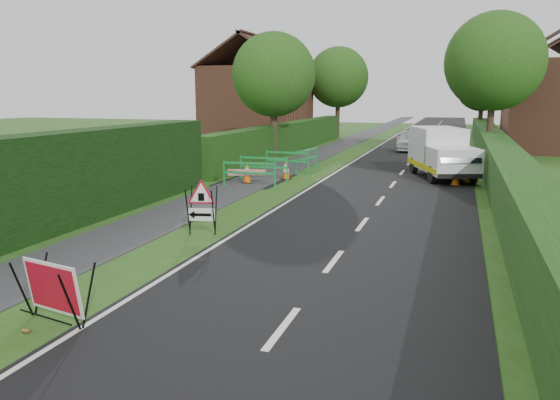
# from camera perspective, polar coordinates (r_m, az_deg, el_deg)

# --- Properties ---
(ground) EXTENTS (120.00, 120.00, 0.00)m
(ground) POSITION_cam_1_polar(r_m,az_deg,el_deg) (11.42, -7.91, -6.70)
(ground) COLOR #2A4C15
(ground) RESTS_ON ground
(road_surface) EXTENTS (6.00, 90.00, 0.02)m
(road_surface) POSITION_cam_1_polar(r_m,az_deg,el_deg) (44.95, 15.19, 6.15)
(road_surface) COLOR black
(road_surface) RESTS_ON ground
(footpath) EXTENTS (2.00, 90.00, 0.02)m
(footpath) POSITION_cam_1_polar(r_m,az_deg,el_deg) (45.57, 8.23, 6.48)
(footpath) COLOR #2D2D30
(footpath) RESTS_ON ground
(hedge_west_near) EXTENTS (1.10, 18.00, 2.50)m
(hedge_west_near) POSITION_cam_1_polar(r_m,az_deg,el_deg) (14.28, -26.31, -4.17)
(hedge_west_near) COLOR black
(hedge_west_near) RESTS_ON ground
(hedge_west_far) EXTENTS (1.00, 24.00, 1.80)m
(hedge_west_far) POSITION_cam_1_polar(r_m,az_deg,el_deg) (33.43, 0.92, 5.01)
(hedge_west_far) COLOR #14380F
(hedge_west_far) RESTS_ON ground
(hedge_east) EXTENTS (1.20, 50.00, 1.50)m
(hedge_east) POSITION_cam_1_polar(r_m,az_deg,el_deg) (26.04, 21.65, 2.55)
(hedge_east) COLOR #14380F
(hedge_east) RESTS_ON ground
(house_west) EXTENTS (7.50, 7.40, 7.88)m
(house_west) POSITION_cam_1_polar(r_m,az_deg,el_deg) (42.44, -2.37, 10.17)
(house_west) COLOR brown
(house_west) RESTS_ON ground
(house_east_b) EXTENTS (7.50, 7.40, 7.88)m
(house_east_b) POSITION_cam_1_polar(r_m,az_deg,el_deg) (52.26, 26.38, 9.20)
(house_east_b) COLOR brown
(house_east_b) RESTS_ON ground
(tree_nw) EXTENTS (4.40, 4.40, 6.70)m
(tree_nw) POSITION_cam_1_polar(r_m,az_deg,el_deg) (29.34, -0.66, 12.95)
(tree_nw) COLOR #2D2116
(tree_nw) RESTS_ON ground
(tree_ne) EXTENTS (5.20, 5.20, 7.79)m
(tree_ne) POSITION_cam_1_polar(r_m,az_deg,el_deg) (31.85, 21.52, 13.30)
(tree_ne) COLOR #2D2116
(tree_ne) RESTS_ON ground
(tree_fw) EXTENTS (4.80, 4.80, 7.24)m
(tree_fw) POSITION_cam_1_polar(r_m,az_deg,el_deg) (44.79, 6.11, 12.63)
(tree_fw) COLOR #2D2116
(tree_fw) RESTS_ON ground
(tree_fe) EXTENTS (4.20, 4.20, 6.33)m
(tree_fe) POSITION_cam_1_polar(r_m,az_deg,el_deg) (47.79, 20.41, 11.18)
(tree_fe) COLOR #2D2116
(tree_fe) RESTS_ON ground
(red_rect_sign) EXTENTS (1.24, 0.90, 0.97)m
(red_rect_sign) POSITION_cam_1_polar(r_m,az_deg,el_deg) (9.03, -22.65, -8.56)
(red_rect_sign) COLOR black
(red_rect_sign) RESTS_ON ground
(triangle_sign) EXTENTS (0.96, 0.96, 1.18)m
(triangle_sign) POSITION_cam_1_polar(r_m,az_deg,el_deg) (13.57, -8.36, -0.31)
(triangle_sign) COLOR black
(triangle_sign) RESTS_ON ground
(works_van) EXTENTS (3.14, 4.86, 2.08)m
(works_van) POSITION_cam_1_polar(r_m,az_deg,el_deg) (23.92, 16.49, 4.86)
(works_van) COLOR silver
(works_van) RESTS_ON ground
(traffic_cone_0) EXTENTS (0.38, 0.38, 0.79)m
(traffic_cone_0) POSITION_cam_1_polar(r_m,az_deg,el_deg) (22.03, 17.88, 2.44)
(traffic_cone_0) COLOR black
(traffic_cone_0) RESTS_ON ground
(traffic_cone_1) EXTENTS (0.38, 0.38, 0.79)m
(traffic_cone_1) POSITION_cam_1_polar(r_m,az_deg,el_deg) (22.89, 19.28, 2.65)
(traffic_cone_1) COLOR black
(traffic_cone_1) RESTS_ON ground
(traffic_cone_2) EXTENTS (0.38, 0.38, 0.79)m
(traffic_cone_2) POSITION_cam_1_polar(r_m,az_deg,el_deg) (25.66, 18.03, 3.56)
(traffic_cone_2) COLOR black
(traffic_cone_2) RESTS_ON ground
(traffic_cone_3) EXTENTS (0.38, 0.38, 0.79)m
(traffic_cone_3) POSITION_cam_1_polar(r_m,az_deg,el_deg) (21.62, -3.48, 2.80)
(traffic_cone_3) COLOR black
(traffic_cone_3) RESTS_ON ground
(traffic_cone_4) EXTENTS (0.38, 0.38, 0.79)m
(traffic_cone_4) POSITION_cam_1_polar(r_m,az_deg,el_deg) (22.54, 0.61, 3.15)
(traffic_cone_4) COLOR black
(traffic_cone_4) RESTS_ON ground
(ped_barrier_0) EXTENTS (2.08, 0.53, 1.00)m
(ped_barrier_0) POSITION_cam_1_polar(r_m,az_deg,el_deg) (20.59, -3.23, 3.06)
(ped_barrier_0) COLOR #188638
(ped_barrier_0) RESTS_ON ground
(ped_barrier_1) EXTENTS (2.06, 0.38, 1.00)m
(ped_barrier_1) POSITION_cam_1_polar(r_m,az_deg,el_deg) (22.30, -1.73, 3.67)
(ped_barrier_1) COLOR #188638
(ped_barrier_1) RESTS_ON ground
(ped_barrier_2) EXTENTS (2.08, 0.52, 1.00)m
(ped_barrier_2) POSITION_cam_1_polar(r_m,az_deg,el_deg) (24.35, 0.76, 4.29)
(ped_barrier_2) COLOR #188638
(ped_barrier_2) RESTS_ON ground
(ped_barrier_3) EXTENTS (0.80, 2.09, 1.00)m
(ped_barrier_3) POSITION_cam_1_polar(r_m,az_deg,el_deg) (25.32, 2.78, 4.53)
(ped_barrier_3) COLOR #188638
(ped_barrier_3) RESTS_ON ground
(redwhite_plank) EXTENTS (1.46, 0.42, 0.25)m
(redwhite_plank) POSITION_cam_1_polar(r_m,az_deg,el_deg) (21.55, -3.51, 1.71)
(redwhite_plank) COLOR red
(redwhite_plank) RESTS_ON ground
(litter_can) EXTENTS (0.12, 0.07, 0.07)m
(litter_can) POSITION_cam_1_polar(r_m,az_deg,el_deg) (9.03, -24.96, -12.52)
(litter_can) COLOR #BF7F4C
(litter_can) RESTS_ON ground
(hatchback_car) EXTENTS (1.91, 4.04, 1.34)m
(hatchback_car) POSITION_cam_1_polar(r_m,az_deg,el_deg) (35.28, 13.35, 6.12)
(hatchback_car) COLOR silver
(hatchback_car) RESTS_ON ground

